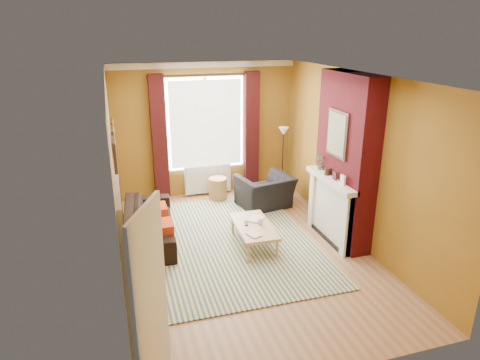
# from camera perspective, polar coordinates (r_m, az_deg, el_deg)

# --- Properties ---
(ground) EXTENTS (5.50, 5.50, 0.00)m
(ground) POSITION_cam_1_polar(r_m,az_deg,el_deg) (7.05, 0.60, -9.50)
(ground) COLOR brown
(ground) RESTS_ON ground
(room_walls) EXTENTS (3.82, 5.54, 2.83)m
(room_walls) POSITION_cam_1_polar(r_m,az_deg,el_deg) (6.94, 4.98, 2.42)
(room_walls) COLOR #885D1A
(room_walls) RESTS_ON ground
(striped_rug) EXTENTS (2.76, 3.81, 0.02)m
(striped_rug) POSITION_cam_1_polar(r_m,az_deg,el_deg) (7.34, -1.41, -8.15)
(striped_rug) COLOR navy
(striped_rug) RESTS_ON ground
(sofa) EXTENTS (0.97, 2.10, 0.60)m
(sofa) POSITION_cam_1_polar(r_m,az_deg,el_deg) (7.48, -12.01, -5.59)
(sofa) COLOR black
(sofa) RESTS_ON ground
(armchair) EXTENTS (1.16, 1.06, 0.65)m
(armchair) POSITION_cam_1_polar(r_m,az_deg,el_deg) (8.60, 3.32, -1.55)
(armchair) COLOR black
(armchair) RESTS_ON ground
(coffee_table) EXTENTS (0.62, 1.17, 0.38)m
(coffee_table) POSITION_cam_1_polar(r_m,az_deg,el_deg) (7.06, 1.83, -6.32)
(coffee_table) COLOR tan
(coffee_table) RESTS_ON ground
(wicker_stool) EXTENTS (0.49, 0.49, 0.48)m
(wicker_stool) POSITION_cam_1_polar(r_m,az_deg,el_deg) (8.99, -2.95, -1.19)
(wicker_stool) COLOR #A17346
(wicker_stool) RESTS_ON ground
(floor_lamp) EXTENTS (0.24, 0.24, 1.48)m
(floor_lamp) POSITION_cam_1_polar(r_m,az_deg,el_deg) (9.07, 5.78, 5.07)
(floor_lamp) COLOR black
(floor_lamp) RESTS_ON ground
(book_a) EXTENTS (0.23, 0.27, 0.02)m
(book_a) POSITION_cam_1_polar(r_m,az_deg,el_deg) (6.67, 1.26, -7.46)
(book_a) COLOR #999999
(book_a) RESTS_ON coffee_table
(book_b) EXTENTS (0.35, 0.36, 0.02)m
(book_b) POSITION_cam_1_polar(r_m,az_deg,el_deg) (7.27, 1.40, -5.07)
(book_b) COLOR #999999
(book_b) RESTS_ON coffee_table
(mug) EXTENTS (0.11, 0.11, 0.09)m
(mug) POSITION_cam_1_polar(r_m,az_deg,el_deg) (7.05, 2.74, -5.62)
(mug) COLOR #999999
(mug) RESTS_ON coffee_table
(tv_remote) EXTENTS (0.09, 0.18, 0.02)m
(tv_remote) POSITION_cam_1_polar(r_m,az_deg,el_deg) (7.07, 0.83, -5.80)
(tv_remote) COLOR #28282B
(tv_remote) RESTS_ON coffee_table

